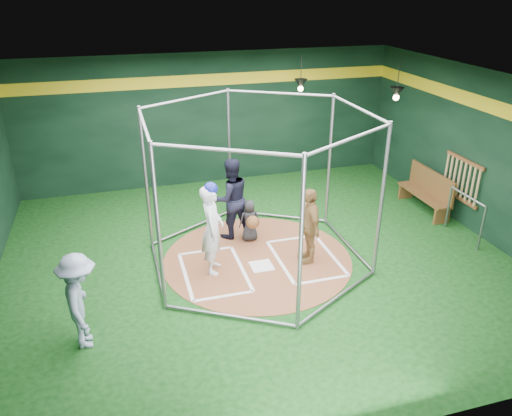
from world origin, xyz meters
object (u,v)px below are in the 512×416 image
object	(u,v)px
batter_figure	(212,228)
dugout_bench	(427,190)
umpire	(231,198)
visitor_leopard	(309,225)

from	to	relation	value
batter_figure	dugout_bench	world-z (taller)	batter_figure
batter_figure	umpire	size ratio (longest dim) A/B	1.03
umpire	dugout_bench	distance (m)	4.91
visitor_leopard	dugout_bench	size ratio (longest dim) A/B	0.90
batter_figure	dugout_bench	size ratio (longest dim) A/B	1.06
visitor_leopard	dugout_bench	bearing A→B (deg)	114.18
visitor_leopard	umpire	bearing A→B (deg)	-137.11
dugout_bench	batter_figure	bearing A→B (deg)	-166.71
batter_figure	visitor_leopard	distance (m)	1.91
visitor_leopard	dugout_bench	xyz separation A→B (m)	(3.67, 1.46, -0.27)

